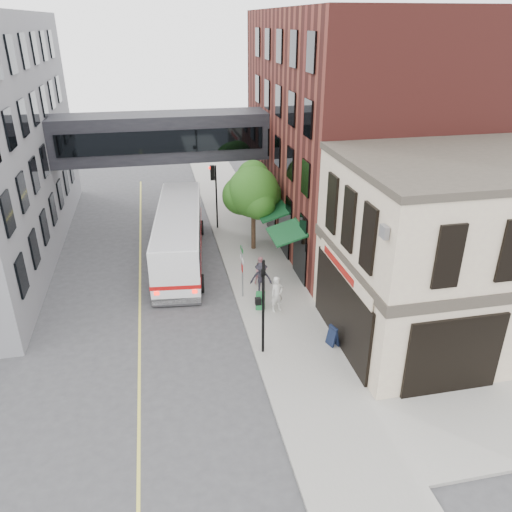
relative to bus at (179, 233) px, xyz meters
name	(u,v)px	position (x,y,z in m)	size (l,w,h in m)	color
ground	(264,384)	(2.50, -12.59, -1.77)	(120.00, 120.00, 0.00)	#38383A
sidewalk_main	(248,243)	(4.50, 1.41, -1.69)	(4.00, 60.00, 0.15)	gray
corner_building	(453,252)	(11.47, -10.59, 2.44)	(10.19, 8.12, 8.45)	#C3AC95
brick_building	(364,130)	(12.48, 2.41, 5.22)	(13.76, 18.00, 14.00)	#561F1B
skyway_bridge	(161,137)	(-0.50, 5.41, 4.73)	(14.00, 3.18, 3.00)	black
traffic_signal_near	(263,296)	(2.86, -10.59, 1.21)	(0.44, 0.22, 4.60)	black
traffic_signal_far	(214,184)	(2.76, 4.41, 1.57)	(0.53, 0.28, 4.50)	black
street_sign_pole	(242,266)	(2.89, -5.59, 0.17)	(0.08, 0.75, 3.00)	gray
street_tree	(253,191)	(4.69, 0.63, 2.14)	(3.80, 3.20, 5.60)	#382619
lane_marking	(140,282)	(-2.50, -2.59, -1.76)	(0.12, 40.00, 0.01)	#D8CC4C
bus	(179,233)	(0.00, 0.00, 0.00)	(3.83, 11.93, 3.15)	white
pedestrian_a	(277,294)	(4.33, -7.36, -0.68)	(0.69, 0.45, 1.88)	silver
pedestrian_b	(261,270)	(4.17, -4.32, -0.83)	(0.77, 0.60, 1.58)	#CF868D
pedestrian_c	(261,278)	(3.93, -5.43, -0.72)	(1.16, 0.67, 1.80)	black
newspaper_box	(260,301)	(3.56, -7.01, -1.17)	(0.45, 0.40, 0.90)	#155C2C
sandwich_board	(333,336)	(6.10, -10.73, -1.14)	(0.34, 0.53, 0.95)	black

